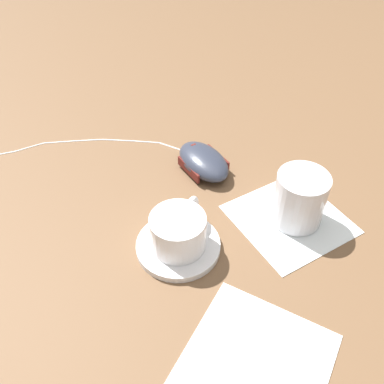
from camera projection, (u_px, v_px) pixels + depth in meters
The scene contains 8 objects.
ground_plane at pixel (228, 238), 0.66m from camera, with size 3.00×3.00×0.00m, color brown.
saucer at pixel (178, 246), 0.64m from camera, with size 0.13×0.13×0.01m, color white.
coffee_cup at pixel (179, 231), 0.62m from camera, with size 0.08×0.11×0.06m.
computer_mouse at pixel (203, 161), 0.76m from camera, with size 0.13×0.11×0.04m.
mouse_cable at pixel (72, 146), 0.82m from camera, with size 0.33×0.29×0.00m.
napkin_under_glass at pixel (289, 219), 0.69m from camera, with size 0.16×0.16×0.00m, color white.
drinking_glass at pixel (300, 199), 0.66m from camera, with size 0.08×0.08×0.09m, color silver.
napkin_spare at pixel (256, 362), 0.52m from camera, with size 0.17×0.17×0.00m, color white.
Camera 1 is at (-0.20, 0.38, 0.50)m, focal length 40.00 mm.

